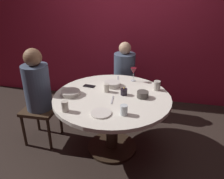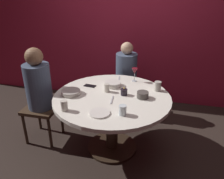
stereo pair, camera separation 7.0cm
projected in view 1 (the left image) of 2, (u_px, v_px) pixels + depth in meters
ground_plane at (112, 147)px, 2.83m from camera, size 8.00×8.00×0.00m
back_wall at (130, 23)px, 3.57m from camera, size 6.00×0.10×2.60m
dining_table at (112, 108)px, 2.58m from camera, size 1.31×1.31×0.72m
seated_diner_left at (37, 87)px, 2.67m from camera, size 0.40×0.40×1.22m
seated_diner_back at (124, 70)px, 3.37m from camera, size 0.40×0.40×1.12m
candle_holder at (124, 92)px, 2.53m from camera, size 0.08×0.08×0.09m
wine_glass at (133, 71)px, 2.86m from camera, size 0.08×0.08×0.18m
dinner_plate at (101, 113)px, 2.17m from camera, size 0.20×0.20×0.01m
cell_phone at (89, 86)px, 2.76m from camera, size 0.15×0.09×0.01m
bowl_serving_large at (113, 84)px, 2.75m from camera, size 0.20×0.20×0.06m
bowl_salad_center at (143, 94)px, 2.48m from camera, size 0.13×0.13×0.07m
bowl_small_white at (71, 93)px, 2.53m from camera, size 0.21×0.21×0.05m
cup_near_candle at (65, 106)px, 2.20m from camera, size 0.07×0.07×0.11m
cup_by_left_diner at (124, 110)px, 2.14m from camera, size 0.07×0.07×0.10m
cup_by_right_diner at (157, 86)px, 2.64m from camera, size 0.08×0.08×0.11m
cup_center_front at (107, 88)px, 2.60m from camera, size 0.06×0.06×0.10m
fork_near_plate at (112, 100)px, 2.43m from camera, size 0.03×0.18×0.01m
knife_near_plate at (118, 79)px, 2.97m from camera, size 0.04×0.18×0.01m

